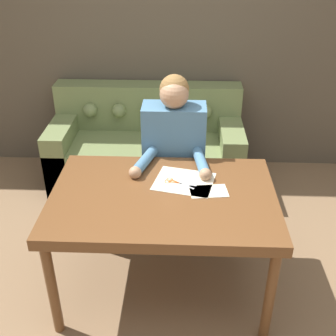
{
  "coord_description": "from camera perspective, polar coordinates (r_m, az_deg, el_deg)",
  "views": [
    {
      "loc": [
        0.05,
        -1.98,
        2.13
      ],
      "look_at": [
        -0.04,
        0.24,
        0.84
      ],
      "focal_mm": 45.0,
      "sensor_mm": 36.0,
      "label": 1
    }
  ],
  "objects": [
    {
      "name": "couch",
      "position": [
        3.91,
        -2.82,
        2.58
      ],
      "size": [
        1.71,
        0.77,
        0.86
      ],
      "color": "olive",
      "rests_on": "ground_plane"
    },
    {
      "name": "pattern_paper_main",
      "position": [
        2.62,
        2.19,
        -1.83
      ],
      "size": [
        0.41,
        0.37,
        0.0
      ],
      "color": "beige",
      "rests_on": "dining_table"
    },
    {
      "name": "pattern_paper_offcut",
      "position": [
        2.54,
        5.53,
        -3.16
      ],
      "size": [
        0.24,
        0.17,
        0.0
      ],
      "color": "beige",
      "rests_on": "dining_table"
    },
    {
      "name": "scissors",
      "position": [
        2.61,
        0.92,
        -1.94
      ],
      "size": [
        0.2,
        0.13,
        0.01
      ],
      "color": "silver",
      "rests_on": "dining_table"
    },
    {
      "name": "dining_table",
      "position": [
        2.54,
        -0.65,
        -4.89
      ],
      "size": [
        1.34,
        0.91,
        0.74
      ],
      "color": "brown",
      "rests_on": "ground_plane"
    },
    {
      "name": "person",
      "position": [
        3.05,
        0.77,
        1.12
      ],
      "size": [
        0.52,
        0.6,
        1.27
      ],
      "color": "#33281E",
      "rests_on": "ground_plane"
    },
    {
      "name": "ground_plane",
      "position": [
        2.91,
        0.71,
        -16.85
      ],
      "size": [
        16.0,
        16.0,
        0.0
      ],
      "primitive_type": "plane",
      "color": "#846647"
    },
    {
      "name": "wall_back",
      "position": [
        3.93,
        1.69,
        18.06
      ],
      "size": [
        8.0,
        0.06,
        2.6
      ],
      "color": "brown",
      "rests_on": "ground_plane"
    }
  ]
}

